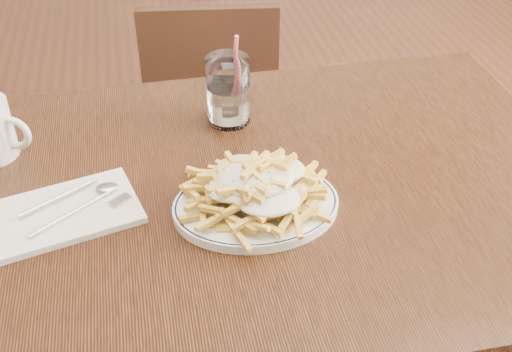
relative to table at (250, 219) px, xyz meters
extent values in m
cube|color=black|center=(0.00, 0.00, 0.06)|extent=(1.20, 0.80, 0.04)
cylinder|color=black|center=(0.55, 0.35, -0.32)|extent=(0.05, 0.05, 0.71)
cube|color=black|center=(0.04, 0.85, -0.30)|extent=(0.41, 0.41, 0.03)
cube|color=black|center=(0.02, 0.68, -0.08)|extent=(0.37, 0.08, 0.40)
cylinder|color=black|center=(0.22, 0.98, -0.49)|extent=(0.03, 0.03, 0.36)
cylinder|color=black|center=(-0.09, 1.02, -0.49)|extent=(0.03, 0.03, 0.36)
cylinder|color=black|center=(0.18, 0.67, -0.49)|extent=(0.03, 0.03, 0.36)
cylinder|color=black|center=(-0.13, 0.71, -0.49)|extent=(0.03, 0.03, 0.36)
torus|color=black|center=(0.00, -0.07, 0.09)|extent=(0.24, 0.24, 0.01)
ellipsoid|color=silver|center=(0.00, -0.07, 0.15)|extent=(0.19, 0.15, 0.03)
cube|color=silver|center=(-0.31, -0.02, 0.08)|extent=(0.26, 0.20, 0.01)
cylinder|color=white|center=(0.00, 0.21, 0.15)|extent=(0.08, 0.08, 0.14)
cylinder|color=white|center=(0.00, 0.21, 0.12)|extent=(0.08, 0.08, 0.07)
cylinder|color=#CF4E62|center=(0.01, 0.22, 0.17)|extent=(0.02, 0.05, 0.18)
torus|color=white|center=(-0.40, 0.16, 0.13)|extent=(0.07, 0.04, 0.07)
camera|label=1|loc=(-0.16, -0.86, 0.76)|focal=45.00mm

